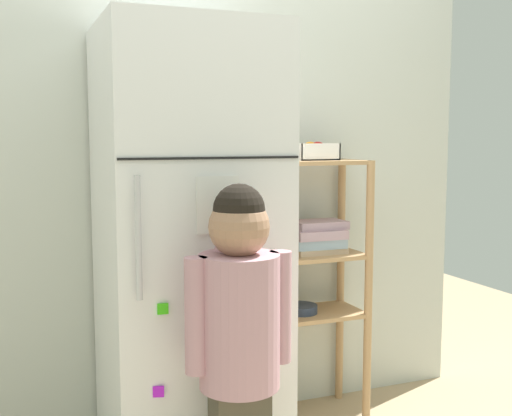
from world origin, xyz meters
The scene contains 5 objects.
kitchen_wall_back centered at (0.00, 0.36, 1.09)m, with size 2.63×0.03×2.18m, color silver.
refrigerator centered at (-0.15, 0.02, 0.84)m, with size 0.64×0.66×1.68m.
child_standing centered at (-0.11, -0.43, 0.68)m, with size 0.36×0.27×1.12m.
pantry_shelf_unit centered at (0.49, 0.19, 0.72)m, with size 0.43×0.29×1.17m.
fruit_bin centered at (0.48, 0.21, 1.20)m, with size 0.19×0.15×0.08m.
Camera 1 is at (-0.79, -2.29, 1.26)m, focal length 44.30 mm.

